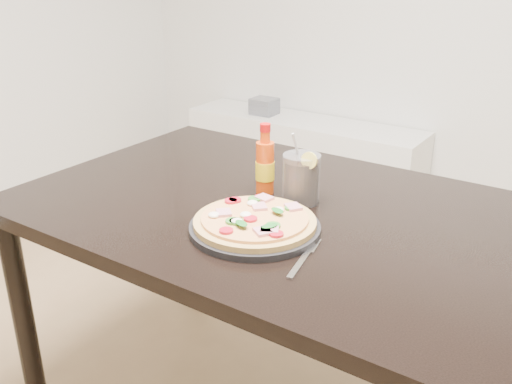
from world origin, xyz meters
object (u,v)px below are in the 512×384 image
Objects in this scene: cola_cup at (301,180)px; hot_sauce_bottle at (265,166)px; fork at (305,256)px; dining_table at (281,234)px; media_console at (302,161)px; plate at (255,228)px; pizza at (255,220)px.

hot_sauce_bottle is at bearing -179.17° from cola_cup.
fork is (0.27, -0.26, -0.07)m from hot_sauce_bottle.
dining_table is 7.40× the size of cola_cup.
cola_cup is 0.31m from fork.
cola_cup is 1.84m from media_console.
cola_cup is at bearing 89.69° from plate.
fork is (0.16, -0.05, -0.02)m from pizza.
hot_sauce_bottle is at bearing 149.26° from dining_table.
dining_table is 4.49× the size of plate.
plate is at bearing -43.68° from pizza.
cola_cup is at bearing 110.52° from fork.
hot_sauce_bottle reaches higher than fork.
fork is (0.19, -0.21, 0.09)m from dining_table.
media_console is (-0.85, 1.74, -0.51)m from plate.
fork is at bearing -58.25° from cola_cup.
fork is (0.16, -0.26, -0.06)m from cola_cup.
pizza is (0.02, -0.16, 0.11)m from dining_table.
plate is at bearing -81.26° from dining_table.
dining_table is 0.20m from pizza.
cola_cup is at bearing 89.52° from pizza.
cola_cup reaches higher than media_console.
media_console is (-0.85, 1.74, -0.53)m from pizza.
pizza reaches higher than plate.
cola_cup is (0.11, 0.00, -0.02)m from hot_sauce_bottle.
pizza is 1.48× the size of hot_sauce_bottle.
dining_table is at bearing 120.82° from fork.
hot_sauce_bottle is 0.38m from fork.
media_console is at bearing 116.12° from plate.
media_console is at bearing 116.11° from pizza.
plate is at bearing -62.38° from hot_sauce_bottle.
hot_sauce_bottle reaches higher than media_console.
media_console is (-0.86, 1.53, -0.56)m from cola_cup.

